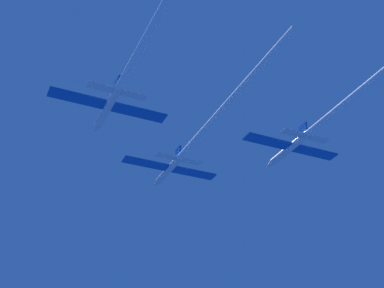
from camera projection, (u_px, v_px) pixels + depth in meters
jet_lead at (198, 137)px, 78.27m from camera, size 15.74×43.57×2.61m
jet_left_wing at (137, 55)px, 61.43m from camera, size 15.74×44.36×2.61m
jet_right_wing at (326, 119)px, 74.48m from camera, size 15.74×38.31×2.61m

